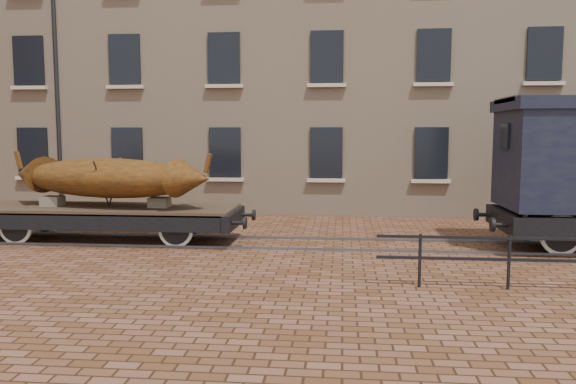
{
  "coord_description": "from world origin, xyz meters",
  "views": [
    {
      "loc": [
        1.56,
        -14.19,
        2.85
      ],
      "look_at": [
        0.12,
        0.5,
        1.3
      ],
      "focal_mm": 35.0,
      "sensor_mm": 36.0,
      "label": 1
    }
  ],
  "objects": [
    {
      "name": "iron_boat",
      "position": [
        -4.59,
        -0.0,
        1.68
      ],
      "size": [
        5.93,
        2.63,
        1.45
      ],
      "color": "brown",
      "rests_on": "flatcar_wagon"
    },
    {
      "name": "rail_track",
      "position": [
        0.0,
        0.0,
        0.03
      ],
      "size": [
        30.0,
        1.52,
        0.06
      ],
      "color": "#59595E",
      "rests_on": "ground"
    },
    {
      "name": "ground",
      "position": [
        0.0,
        0.0,
        0.0
      ],
      "size": [
        90.0,
        90.0,
        0.0
      ],
      "primitive_type": "plane",
      "color": "#502E19"
    },
    {
      "name": "flatcar_wagon",
      "position": [
        -4.69,
        -0.0,
        0.73
      ],
      "size": [
        7.79,
        2.11,
        1.18
      ],
      "color": "#453627",
      "rests_on": "ground"
    },
    {
      "name": "warehouse_cream",
      "position": [
        3.0,
        9.99,
        7.0
      ],
      "size": [
        40.0,
        10.19,
        14.0
      ],
      "color": "#CDAC89",
      "rests_on": "ground"
    }
  ]
}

